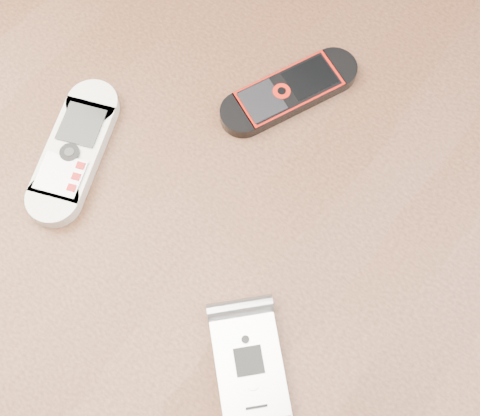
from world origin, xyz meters
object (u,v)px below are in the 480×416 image
object	(u,v)px
nokia_white	(74,151)
table	(236,247)
nokia_black_red	(289,92)
motorola_razr	(249,366)

from	to	relation	value
nokia_white	table	bearing A→B (deg)	-4.07
table	nokia_white	distance (m)	0.19
nokia_white	nokia_black_red	world-z (taller)	nokia_white
nokia_black_red	motorola_razr	bearing A→B (deg)	-37.65
table	motorola_razr	distance (m)	0.17
table	nokia_white	bearing A→B (deg)	-162.08
nokia_white	nokia_black_red	xyz separation A→B (m)	(0.11, 0.16, -0.00)
nokia_white	motorola_razr	size ratio (longest dim) A/B	1.39
nokia_white	nokia_black_red	distance (m)	0.20
nokia_white	nokia_black_red	size ratio (longest dim) A/B	1.03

